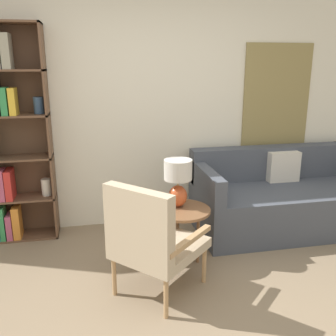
{
  "coord_description": "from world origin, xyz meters",
  "views": [
    {
      "loc": [
        -0.54,
        -2.03,
        1.79
      ],
      "look_at": [
        0.1,
        1.05,
        0.9
      ],
      "focal_mm": 40.0,
      "sensor_mm": 36.0,
      "label": 1
    }
  ],
  "objects_px": {
    "side_table": "(182,214)",
    "table_lamp": "(178,178)",
    "couch": "(288,199)",
    "armchair": "(150,237)"
  },
  "relations": [
    {
      "from": "table_lamp",
      "to": "couch",
      "type": "bearing_deg",
      "value": 17.26
    },
    {
      "from": "side_table",
      "to": "couch",
      "type": "bearing_deg",
      "value": 20.36
    },
    {
      "from": "couch",
      "to": "table_lamp",
      "type": "bearing_deg",
      "value": -162.74
    },
    {
      "from": "side_table",
      "to": "table_lamp",
      "type": "distance_m",
      "value": 0.33
    },
    {
      "from": "side_table",
      "to": "table_lamp",
      "type": "height_order",
      "value": "table_lamp"
    },
    {
      "from": "armchair",
      "to": "side_table",
      "type": "distance_m",
      "value": 0.63
    },
    {
      "from": "armchair",
      "to": "table_lamp",
      "type": "xyz_separation_m",
      "value": [
        0.35,
        0.58,
        0.27
      ]
    },
    {
      "from": "armchair",
      "to": "couch",
      "type": "distance_m",
      "value": 2.0
    },
    {
      "from": "side_table",
      "to": "table_lamp",
      "type": "bearing_deg",
      "value": 104.62
    },
    {
      "from": "couch",
      "to": "table_lamp",
      "type": "height_order",
      "value": "table_lamp"
    }
  ]
}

